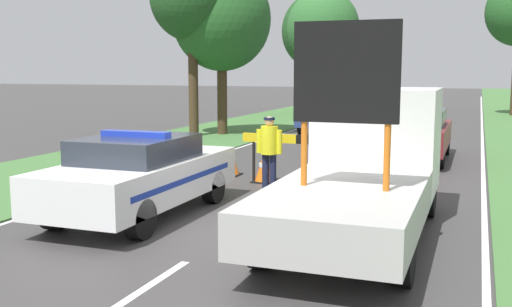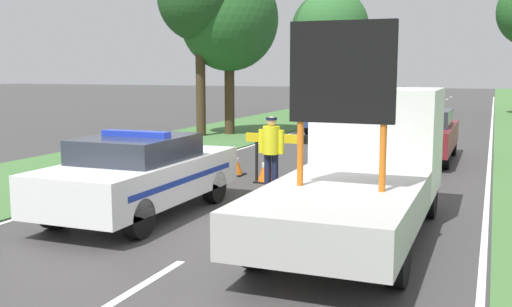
{
  "view_description": "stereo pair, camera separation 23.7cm",
  "coord_description": "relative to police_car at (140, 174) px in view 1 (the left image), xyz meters",
  "views": [
    {
      "loc": [
        3.66,
        -8.96,
        2.61
      ],
      "look_at": [
        -0.1,
        1.14,
        1.1
      ],
      "focal_mm": 42.0,
      "sensor_mm": 36.0,
      "label": 1
    },
    {
      "loc": [
        3.88,
        -8.88,
        2.61
      ],
      "look_at": [
        -0.1,
        1.14,
        1.1
      ],
      "focal_mm": 42.0,
      "sensor_mm": 36.0,
      "label": 2
    }
  ],
  "objects": [
    {
      "name": "queued_car_hatch_blue",
      "position": [
        -0.19,
        15.05,
        0.02
      ],
      "size": [
        1.76,
        4.04,
        1.48
      ],
      "rotation": [
        0.0,
        0.0,
        3.14
      ],
      "color": "navy",
      "rests_on": "ground"
    },
    {
      "name": "traffic_cone_near_police",
      "position": [
        1.0,
        3.82,
        -0.4
      ],
      "size": [
        0.52,
        0.52,
        0.71
      ],
      "color": "black",
      "rests_on": "ground"
    },
    {
      "name": "roadside_tree_near_left",
      "position": [
        -2.76,
        24.17,
        4.15
      ],
      "size": [
        4.05,
        4.05,
        7.06
      ],
      "color": "#42301E",
      "rests_on": "ground"
    },
    {
      "name": "queued_car_sedan_silver",
      "position": [
        -0.05,
        28.3,
        0.05
      ],
      "size": [
        1.78,
        4.5,
        1.56
      ],
      "rotation": [
        0.0,
        0.0,
        3.14
      ],
      "color": "#B2B2B7",
      "rests_on": "ground"
    },
    {
      "name": "queued_car_wagon_maroon",
      "position": [
        3.97,
        8.66,
        0.03
      ],
      "size": [
        1.77,
        4.46,
        1.49
      ],
      "rotation": [
        0.0,
        0.0,
        3.14
      ],
      "color": "maroon",
      "rests_on": "ground"
    },
    {
      "name": "queued_car_van_white",
      "position": [
        0.05,
        21.46,
        0.05
      ],
      "size": [
        1.86,
        3.99,
        1.53
      ],
      "rotation": [
        0.0,
        0.0,
        3.14
      ],
      "color": "silver",
      "rests_on": "ground"
    },
    {
      "name": "traffic_cone_near_truck",
      "position": [
        -0.09,
        4.4,
        -0.42
      ],
      "size": [
        0.49,
        0.49,
        0.67
      ],
      "color": "black",
      "rests_on": "ground"
    },
    {
      "name": "police_car",
      "position": [
        0.0,
        0.0,
        0.0
      ],
      "size": [
        1.86,
        4.49,
        1.54
      ],
      "rotation": [
        0.0,
        0.0,
        -0.0
      ],
      "color": "white",
      "rests_on": "ground"
    },
    {
      "name": "grass_verge_left",
      "position": [
        -4.41,
        19.77,
        -0.74
      ],
      "size": [
        4.86,
        120.0,
        0.03
      ],
      "color": "#427038",
      "rests_on": "ground"
    },
    {
      "name": "work_truck",
      "position": [
        3.95,
        0.57,
        0.35
      ],
      "size": [
        2.07,
        5.85,
        3.26
      ],
      "rotation": [
        0.0,
        0.0,
        3.1
      ],
      "color": "white",
      "rests_on": "ground"
    },
    {
      "name": "roadside_tree_mid_right",
      "position": [
        -3.43,
        25.76,
        4.09
      ],
      "size": [
        4.35,
        4.35,
        7.15
      ],
      "color": "#42301E",
      "rests_on": "ground"
    },
    {
      "name": "traffic_cone_centre_front",
      "position": [
        4.42,
        4.14,
        -0.43
      ],
      "size": [
        0.47,
        0.47,
        0.65
      ],
      "color": "black",
      "rests_on": "ground"
    },
    {
      "name": "police_officer",
      "position": [
        1.44,
        2.9,
        0.21
      ],
      "size": [
        0.58,
        0.37,
        1.62
      ],
      "rotation": [
        0.0,
        0.0,
        2.91
      ],
      "color": "#191E38",
      "rests_on": "ground"
    },
    {
      "name": "pedestrian_civilian",
      "position": [
        2.84,
        3.28,
        0.18
      ],
      "size": [
        0.57,
        0.36,
        1.59
      ],
      "rotation": [
        0.0,
        0.0,
        0.52
      ],
      "color": "#232326",
      "rests_on": "ground"
    },
    {
      "name": "road_barrier",
      "position": [
        1.8,
        3.76,
        0.19
      ],
      "size": [
        2.59,
        0.08,
        1.15
      ],
      "rotation": [
        0.0,
        0.0,
        -0.08
      ],
      "color": "black",
      "rests_on": "ground"
    },
    {
      "name": "ground_plane",
      "position": [
        1.98,
        -0.23,
        -0.75
      ],
      "size": [
        160.0,
        160.0,
        0.0
      ],
      "primitive_type": "plane",
      "color": "#3D3A3A"
    },
    {
      "name": "roadside_tree_far_left",
      "position": [
        -4.06,
        12.98,
        3.82
      ],
      "size": [
        3.91,
        3.91,
        6.65
      ],
      "color": "#42301E",
      "rests_on": "ground"
    },
    {
      "name": "lane_markings",
      "position": [
        1.98,
        19.62,
        -0.75
      ],
      "size": [
        7.81,
        67.71,
        0.01
      ],
      "color": "silver",
      "rests_on": "ground"
    }
  ]
}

